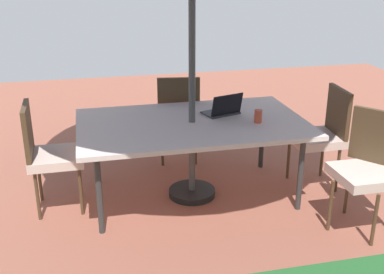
# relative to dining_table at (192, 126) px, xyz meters

# --- Properties ---
(ground_plane) EXTENTS (10.00, 10.00, 0.02)m
(ground_plane) POSITION_rel_dining_table_xyz_m (0.00, 0.00, -0.71)
(ground_plane) COLOR #935442
(dining_table) EXTENTS (2.04, 1.24, 0.74)m
(dining_table) POSITION_rel_dining_table_xyz_m (0.00, 0.00, 0.00)
(dining_table) COLOR silver
(dining_table) RESTS_ON ground_plane
(chair_south) EXTENTS (0.48, 0.49, 0.98)m
(chair_south) POSITION_rel_dining_table_xyz_m (-0.04, -0.84, -0.14)
(chair_south) COLOR beige
(chair_south) RESTS_ON ground_plane
(chair_west) EXTENTS (0.48, 0.47, 0.98)m
(chair_west) POSITION_rel_dining_table_xyz_m (-1.27, 0.05, -0.14)
(chair_west) COLOR beige
(chair_west) RESTS_ON ground_plane
(chair_east) EXTENTS (0.46, 0.46, 0.98)m
(chair_east) POSITION_rel_dining_table_xyz_m (1.27, -0.04, -0.14)
(chair_east) COLOR beige
(chair_east) RESTS_ON ground_plane
(chair_northwest) EXTENTS (0.58, 0.58, 0.98)m
(chair_northwest) POSITION_rel_dining_table_xyz_m (-1.27, 0.84, -0.14)
(chair_northwest) COLOR beige
(chair_northwest) RESTS_ON ground_plane
(laptop) EXTENTS (0.38, 0.33, 0.21)m
(laptop) POSITION_rel_dining_table_xyz_m (-0.33, -0.13, 0.09)
(laptop) COLOR #2D2D33
(laptop) RESTS_ON dining_table
(cup) EXTENTS (0.07, 0.07, 0.12)m
(cup) POSITION_rel_dining_table_xyz_m (-0.57, 0.15, 0.10)
(cup) COLOR #CC4C33
(cup) RESTS_ON dining_table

